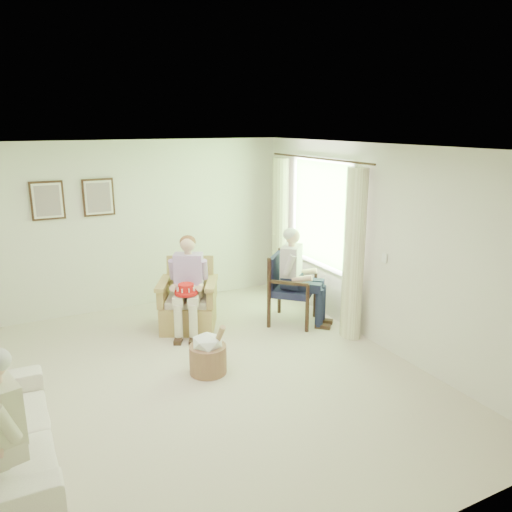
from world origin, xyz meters
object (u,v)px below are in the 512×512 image
at_px(person_dark, 296,270).
at_px(red_hat, 186,290).
at_px(wicker_armchair, 188,306).
at_px(hatbox, 208,353).
at_px(person_wicker, 190,278).
at_px(sofa, 2,436).
at_px(wood_armchair, 290,285).

height_order(person_dark, red_hat, person_dark).
bearing_deg(wicker_armchair, hatbox, -72.98).
bearing_deg(person_dark, person_wicker, 116.26).
relative_size(sofa, person_wicker, 1.53).
distance_m(person_dark, hatbox, 1.95).
xyz_separation_m(sofa, hatbox, (2.16, 0.76, -0.05)).
bearing_deg(sofa, wood_armchair, -65.78).
xyz_separation_m(red_hat, hatbox, (-0.13, -1.09, -0.42)).
bearing_deg(person_dark, wood_armchair, 44.20).
xyz_separation_m(sofa, person_wicker, (2.41, 2.03, 0.47)).
height_order(wicker_armchair, sofa, wicker_armchair).
relative_size(wood_armchair, red_hat, 3.21).
bearing_deg(wicker_armchair, wood_armchair, 10.43).
bearing_deg(hatbox, sofa, -160.73).
relative_size(person_dark, red_hat, 4.44).
distance_m(wicker_armchair, red_hat, 0.49).
height_order(sofa, red_hat, red_hat).
bearing_deg(person_wicker, wicker_armchair, 117.09).
bearing_deg(sofa, person_wicker, -49.96).
height_order(wood_armchair, person_dark, person_dark).
distance_m(wicker_armchair, sofa, 3.23).
height_order(sofa, person_dark, person_dark).
distance_m(wicker_armchair, person_wicker, 0.47).
bearing_deg(person_dark, wicker_armchair, 111.66).
relative_size(person_wicker, red_hat, 4.25).
bearing_deg(wood_armchair, person_wicker, 122.45).
relative_size(person_wicker, person_dark, 0.96).
distance_m(wicker_armchair, person_dark, 1.63).
height_order(person_wicker, person_dark, person_dark).
distance_m(wicker_armchair, wood_armchair, 1.51).
relative_size(wicker_armchair, red_hat, 3.15).
relative_size(wood_armchair, hatbox, 1.56).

